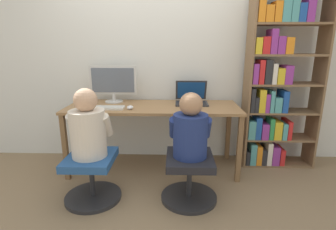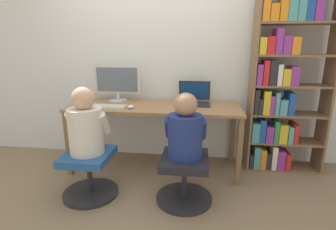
{
  "view_description": "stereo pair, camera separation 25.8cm",
  "coord_description": "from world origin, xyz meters",
  "px_view_note": "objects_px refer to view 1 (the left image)",
  "views": [
    {
      "loc": [
        0.26,
        -2.55,
        1.43
      ],
      "look_at": [
        0.17,
        0.18,
        0.7
      ],
      "focal_mm": 28.0,
      "sensor_mm": 36.0,
      "label": 1
    },
    {
      "loc": [
        0.51,
        -2.53,
        1.43
      ],
      "look_at": [
        0.17,
        0.18,
        0.7
      ],
      "focal_mm": 28.0,
      "sensor_mm": 36.0,
      "label": 2
    }
  ],
  "objects_px": {
    "keyboard": "(106,108)",
    "office_chair_left": "(92,175)",
    "bookshelf": "(275,87)",
    "office_chair_right": "(189,176)",
    "person_at_laptop": "(190,130)",
    "person_at_monitor": "(88,128)",
    "laptop": "(191,99)",
    "desktop_monitor": "(113,83)"
  },
  "relations": [
    {
      "from": "keyboard",
      "to": "office_chair_left",
      "type": "distance_m",
      "value": 0.75
    },
    {
      "from": "bookshelf",
      "to": "office_chair_right",
      "type": "bearing_deg",
      "value": -141.4
    },
    {
      "from": "person_at_laptop",
      "to": "bookshelf",
      "type": "bearing_deg",
      "value": 38.47
    },
    {
      "from": "office_chair_left",
      "to": "person_at_monitor",
      "type": "bearing_deg",
      "value": 90.0
    },
    {
      "from": "office_chair_left",
      "to": "person_at_laptop",
      "type": "height_order",
      "value": "person_at_laptop"
    },
    {
      "from": "office_chair_right",
      "to": "person_at_monitor",
      "type": "height_order",
      "value": "person_at_monitor"
    },
    {
      "from": "laptop",
      "to": "bookshelf",
      "type": "relative_size",
      "value": 0.19
    },
    {
      "from": "person_at_laptop",
      "to": "bookshelf",
      "type": "relative_size",
      "value": 0.3
    },
    {
      "from": "person_at_laptop",
      "to": "laptop",
      "type": "bearing_deg",
      "value": 86.32
    },
    {
      "from": "laptop",
      "to": "bookshelf",
      "type": "height_order",
      "value": "bookshelf"
    },
    {
      "from": "laptop",
      "to": "office_chair_right",
      "type": "bearing_deg",
      "value": -93.66
    },
    {
      "from": "desktop_monitor",
      "to": "person_at_laptop",
      "type": "relative_size",
      "value": 0.94
    },
    {
      "from": "person_at_laptop",
      "to": "person_at_monitor",
      "type": "bearing_deg",
      "value": -178.7
    },
    {
      "from": "office_chair_right",
      "to": "bookshelf",
      "type": "relative_size",
      "value": 0.27
    },
    {
      "from": "office_chair_left",
      "to": "bookshelf",
      "type": "height_order",
      "value": "bookshelf"
    },
    {
      "from": "person_at_monitor",
      "to": "bookshelf",
      "type": "relative_size",
      "value": 0.32
    },
    {
      "from": "keyboard",
      "to": "person_at_laptop",
      "type": "distance_m",
      "value": 1.02
    },
    {
      "from": "keyboard",
      "to": "office_chair_left",
      "type": "xyz_separation_m",
      "value": [
        -0.04,
        -0.52,
        -0.53
      ]
    },
    {
      "from": "desktop_monitor",
      "to": "person_at_monitor",
      "type": "xyz_separation_m",
      "value": [
        -0.04,
        -0.86,
        -0.28
      ]
    },
    {
      "from": "person_at_monitor",
      "to": "person_at_laptop",
      "type": "xyz_separation_m",
      "value": [
        0.92,
        0.02,
        -0.02
      ]
    },
    {
      "from": "desktop_monitor",
      "to": "person_at_laptop",
      "type": "bearing_deg",
      "value": -43.73
    },
    {
      "from": "desktop_monitor",
      "to": "office_chair_right",
      "type": "xyz_separation_m",
      "value": [
        0.88,
        -0.85,
        -0.75
      ]
    },
    {
      "from": "keyboard",
      "to": "office_chair_right",
      "type": "relative_size",
      "value": 0.72
    },
    {
      "from": "desktop_monitor",
      "to": "keyboard",
      "type": "xyz_separation_m",
      "value": [
        -0.0,
        -0.35,
        -0.21
      ]
    },
    {
      "from": "person_at_laptop",
      "to": "bookshelf",
      "type": "distance_m",
      "value": 1.32
    },
    {
      "from": "office_chair_left",
      "to": "person_at_monitor",
      "type": "distance_m",
      "value": 0.47
    },
    {
      "from": "laptop",
      "to": "person_at_laptop",
      "type": "relative_size",
      "value": 0.63
    },
    {
      "from": "person_at_monitor",
      "to": "person_at_laptop",
      "type": "relative_size",
      "value": 1.06
    },
    {
      "from": "office_chair_left",
      "to": "office_chair_right",
      "type": "distance_m",
      "value": 0.92
    },
    {
      "from": "desktop_monitor",
      "to": "person_at_monitor",
      "type": "bearing_deg",
      "value": -92.71
    },
    {
      "from": "office_chair_left",
      "to": "person_at_laptop",
      "type": "bearing_deg",
      "value": 1.56
    },
    {
      "from": "office_chair_left",
      "to": "bookshelf",
      "type": "distance_m",
      "value": 2.22
    },
    {
      "from": "desktop_monitor",
      "to": "laptop",
      "type": "distance_m",
      "value": 0.95
    },
    {
      "from": "office_chair_right",
      "to": "person_at_monitor",
      "type": "distance_m",
      "value": 1.03
    },
    {
      "from": "keyboard",
      "to": "person_at_laptop",
      "type": "xyz_separation_m",
      "value": [
        0.88,
        -0.49,
        -0.08
      ]
    },
    {
      "from": "desktop_monitor",
      "to": "office_chair_right",
      "type": "height_order",
      "value": "desktop_monitor"
    },
    {
      "from": "person_at_laptop",
      "to": "keyboard",
      "type": "bearing_deg",
      "value": 150.8
    },
    {
      "from": "desktop_monitor",
      "to": "person_at_laptop",
      "type": "distance_m",
      "value": 1.25
    },
    {
      "from": "laptop",
      "to": "office_chair_right",
      "type": "relative_size",
      "value": 0.7
    },
    {
      "from": "keyboard",
      "to": "bookshelf",
      "type": "height_order",
      "value": "bookshelf"
    },
    {
      "from": "desktop_monitor",
      "to": "office_chair_left",
      "type": "bearing_deg",
      "value": -92.7
    },
    {
      "from": "office_chair_right",
      "to": "person_at_laptop",
      "type": "xyz_separation_m",
      "value": [
        0.0,
        0.0,
        0.45
      ]
    }
  ]
}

